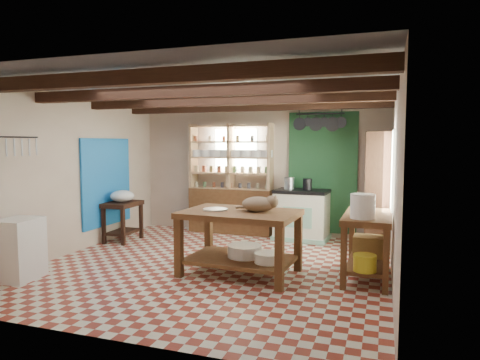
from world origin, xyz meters
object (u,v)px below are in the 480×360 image
(work_table, at_px, (240,243))
(stove, at_px, (302,215))
(right_counter, at_px, (367,246))
(prep_table, at_px, (123,221))
(cat, at_px, (258,204))
(white_cabinet, at_px, (19,249))

(work_table, xyz_separation_m, stove, (0.42, 2.37, 0.03))
(stove, bearing_deg, right_counter, -54.48)
(stove, relative_size, prep_table, 1.32)
(work_table, bearing_deg, prep_table, 159.72)
(work_table, xyz_separation_m, prep_table, (-2.70, 1.20, -0.08))
(work_table, distance_m, stove, 2.40)
(right_counter, bearing_deg, cat, -166.42)
(work_table, distance_m, right_counter, 1.72)
(white_cabinet, height_order, cat, cat)
(stove, relative_size, cat, 2.13)
(prep_table, xyz_separation_m, white_cabinet, (-0.02, -2.36, 0.04))
(prep_table, xyz_separation_m, right_counter, (4.38, -0.85, 0.07))
(right_counter, distance_m, cat, 1.56)
(white_cabinet, xyz_separation_m, cat, (2.97, 1.19, 0.58))
(white_cabinet, distance_m, right_counter, 4.65)
(prep_table, height_order, white_cabinet, white_cabinet)
(cat, bearing_deg, stove, 79.50)
(work_table, bearing_deg, stove, 83.54)
(work_table, xyz_separation_m, right_counter, (1.68, 0.35, -0.00))
(prep_table, bearing_deg, right_counter, -12.64)
(white_cabinet, bearing_deg, prep_table, 84.71)
(prep_table, xyz_separation_m, cat, (2.95, -1.17, 0.62))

